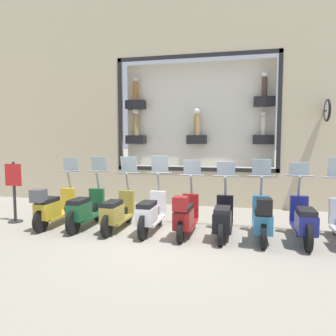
{
  "coord_description": "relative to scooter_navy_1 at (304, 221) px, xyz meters",
  "views": [
    {
      "loc": [
        -6.7,
        -1.52,
        2.08
      ],
      "look_at": [
        1.64,
        0.45,
        1.33
      ],
      "focal_mm": 35.0,
      "sensor_mm": 36.0,
      "label": 1
    }
  ],
  "objects": [
    {
      "name": "scooter_navy_1",
      "position": [
        0.0,
        0.0,
        0.0
      ],
      "size": [
        1.81,
        0.61,
        1.58
      ],
      "color": "black",
      "rests_on": "ground_plane"
    },
    {
      "name": "scooter_white_5",
      "position": [
        0.0,
        3.2,
        -0.0
      ],
      "size": [
        1.81,
        0.6,
        1.69
      ],
      "color": "black",
      "rests_on": "ground_plane"
    },
    {
      "name": "building_facade",
      "position": [
        3.4,
        2.69,
        3.66
      ],
      "size": [
        1.23,
        36.0,
        8.09
      ],
      "color": "tan",
      "rests_on": "ground_plane"
    },
    {
      "name": "scooter_teal_2",
      "position": [
        -0.07,
        0.8,
        0.03
      ],
      "size": [
        1.8,
        0.61,
        1.63
      ],
      "color": "black",
      "rests_on": "ground_plane"
    },
    {
      "name": "scooter_green_7",
      "position": [
        0.0,
        4.8,
        -0.0
      ],
      "size": [
        1.81,
        0.61,
        1.65
      ],
      "color": "black",
      "rests_on": "ground_plane"
    },
    {
      "name": "scooter_olive_6",
      "position": [
        -0.0,
        4.0,
        -0.02
      ],
      "size": [
        1.8,
        0.6,
        1.66
      ],
      "color": "black",
      "rests_on": "ground_plane"
    },
    {
      "name": "ground_plane",
      "position": [
        -0.2,
        2.69,
        -0.44
      ],
      "size": [
        120.0,
        120.0,
        0.0
      ],
      "primitive_type": "plane",
      "color": "gray"
    },
    {
      "name": "scooter_yellow_8",
      "position": [
        -0.06,
        5.6,
        0.03
      ],
      "size": [
        1.8,
        0.61,
        1.62
      ],
      "color": "black",
      "rests_on": "ground_plane"
    },
    {
      "name": "scooter_red_4",
      "position": [
        -0.07,
        2.4,
        0.01
      ],
      "size": [
        1.79,
        0.6,
        1.59
      ],
      "color": "black",
      "rests_on": "ground_plane"
    },
    {
      "name": "shop_sign_post",
      "position": [
        0.12,
        6.79,
        0.37
      ],
      "size": [
        0.36,
        0.45,
        1.52
      ],
      "color": "#232326",
      "rests_on": "ground_plane"
    },
    {
      "name": "scooter_black_3",
      "position": [
        -0.01,
        1.6,
        -0.03
      ],
      "size": [
        1.79,
        0.6,
        1.57
      ],
      "color": "black",
      "rests_on": "ground_plane"
    }
  ]
}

